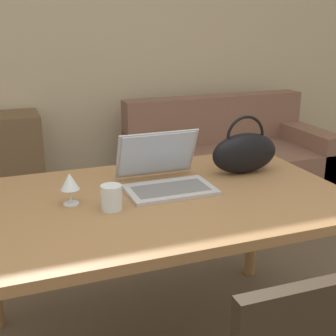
{
  "coord_description": "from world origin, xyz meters",
  "views": [
    {
      "loc": [
        -0.51,
        -0.97,
        1.46
      ],
      "look_at": [
        0.14,
        0.73,
        0.87
      ],
      "focal_mm": 50.0,
      "sensor_mm": 36.0,
      "label": 1
    }
  ],
  "objects_px": {
    "drinking_glass": "(112,198)",
    "handbag": "(245,152)",
    "laptop": "(164,172)",
    "wine_glass": "(70,183)",
    "couch": "(228,165)"
  },
  "relations": [
    {
      "from": "drinking_glass",
      "to": "handbag",
      "type": "bearing_deg",
      "value": 16.97
    },
    {
      "from": "laptop",
      "to": "wine_glass",
      "type": "height_order",
      "value": "laptop"
    },
    {
      "from": "couch",
      "to": "laptop",
      "type": "bearing_deg",
      "value": -127.18
    },
    {
      "from": "drinking_glass",
      "to": "wine_glass",
      "type": "relative_size",
      "value": 0.76
    },
    {
      "from": "couch",
      "to": "drinking_glass",
      "type": "xyz_separation_m",
      "value": [
        -1.4,
        -1.65,
        0.52
      ]
    },
    {
      "from": "couch",
      "to": "drinking_glass",
      "type": "height_order",
      "value": "drinking_glass"
    },
    {
      "from": "couch",
      "to": "handbag",
      "type": "xyz_separation_m",
      "value": [
        -0.7,
        -1.44,
        0.57
      ]
    },
    {
      "from": "couch",
      "to": "handbag",
      "type": "bearing_deg",
      "value": -115.86
    },
    {
      "from": "laptop",
      "to": "handbag",
      "type": "distance_m",
      "value": 0.42
    },
    {
      "from": "laptop",
      "to": "drinking_glass",
      "type": "height_order",
      "value": "laptop"
    },
    {
      "from": "laptop",
      "to": "wine_glass",
      "type": "relative_size",
      "value": 2.85
    },
    {
      "from": "laptop",
      "to": "drinking_glass",
      "type": "bearing_deg",
      "value": -147.25
    },
    {
      "from": "laptop",
      "to": "couch",
      "type": "bearing_deg",
      "value": 52.82
    },
    {
      "from": "wine_glass",
      "to": "handbag",
      "type": "height_order",
      "value": "handbag"
    },
    {
      "from": "laptop",
      "to": "wine_glass",
      "type": "xyz_separation_m",
      "value": [
        -0.42,
        -0.07,
        0.03
      ]
    }
  ]
}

